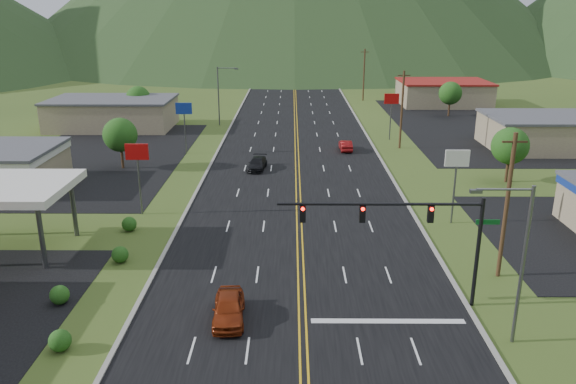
{
  "coord_description": "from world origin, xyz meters",
  "views": [
    {
      "loc": [
        -0.65,
        -16.84,
        17.44
      ],
      "look_at": [
        -0.92,
        22.63,
        4.5
      ],
      "focal_mm": 35.0,
      "sensor_mm": 36.0,
      "label": 1
    }
  ],
  "objects_px": {
    "streetlight_west": "(220,92)",
    "car_red_far": "(346,146)",
    "car_red_near": "(229,309)",
    "car_dark_mid": "(257,164)",
    "gas_canopy": "(0,189)",
    "traffic_signal": "(413,225)",
    "streetlight_east": "(518,255)"
  },
  "relations": [
    {
      "from": "car_red_near",
      "to": "gas_canopy",
      "type": "bearing_deg",
      "value": 147.36
    },
    {
      "from": "gas_canopy",
      "to": "car_red_near",
      "type": "distance_m",
      "value": 20.66
    },
    {
      "from": "traffic_signal",
      "to": "streetlight_east",
      "type": "distance_m",
      "value": 6.17
    },
    {
      "from": "car_red_near",
      "to": "car_dark_mid",
      "type": "bearing_deg",
      "value": 87.01
    },
    {
      "from": "car_red_near",
      "to": "car_red_far",
      "type": "height_order",
      "value": "car_red_near"
    },
    {
      "from": "gas_canopy",
      "to": "car_red_far",
      "type": "xyz_separation_m",
      "value": [
        28.28,
        31.5,
        -4.2
      ]
    },
    {
      "from": "car_dark_mid",
      "to": "car_red_far",
      "type": "distance_m",
      "value": 14.08
    },
    {
      "from": "car_red_near",
      "to": "car_dark_mid",
      "type": "distance_m",
      "value": 32.41
    },
    {
      "from": "streetlight_west",
      "to": "car_red_far",
      "type": "xyz_separation_m",
      "value": [
        17.95,
        -16.5,
        -4.51
      ]
    },
    {
      "from": "streetlight_west",
      "to": "car_red_far",
      "type": "distance_m",
      "value": 24.8
    },
    {
      "from": "traffic_signal",
      "to": "streetlight_east",
      "type": "relative_size",
      "value": 1.46
    },
    {
      "from": "traffic_signal",
      "to": "streetlight_west",
      "type": "bearing_deg",
      "value": 107.97
    },
    {
      "from": "gas_canopy",
      "to": "car_red_near",
      "type": "bearing_deg",
      "value": -29.18
    },
    {
      "from": "traffic_signal",
      "to": "streetlight_west",
      "type": "height_order",
      "value": "streetlight_west"
    },
    {
      "from": "traffic_signal",
      "to": "car_red_near",
      "type": "height_order",
      "value": "traffic_signal"
    },
    {
      "from": "traffic_signal",
      "to": "streetlight_east",
      "type": "height_order",
      "value": "streetlight_east"
    },
    {
      "from": "traffic_signal",
      "to": "streetlight_east",
      "type": "bearing_deg",
      "value": -40.39
    },
    {
      "from": "streetlight_west",
      "to": "car_red_far",
      "type": "bearing_deg",
      "value": -42.58
    },
    {
      "from": "traffic_signal",
      "to": "car_red_far",
      "type": "bearing_deg",
      "value": 90.3
    },
    {
      "from": "streetlight_east",
      "to": "streetlight_west",
      "type": "height_order",
      "value": "same"
    },
    {
      "from": "streetlight_east",
      "to": "car_red_far",
      "type": "height_order",
      "value": "streetlight_east"
    },
    {
      "from": "traffic_signal",
      "to": "car_red_far",
      "type": "relative_size",
      "value": 3.23
    },
    {
      "from": "traffic_signal",
      "to": "streetlight_west",
      "type": "distance_m",
      "value": 58.88
    },
    {
      "from": "gas_canopy",
      "to": "car_dark_mid",
      "type": "xyz_separation_m",
      "value": [
        17.42,
        22.53,
        -4.21
      ]
    },
    {
      "from": "streetlight_east",
      "to": "car_dark_mid",
      "type": "relative_size",
      "value": 1.99
    },
    {
      "from": "gas_canopy",
      "to": "car_dark_mid",
      "type": "distance_m",
      "value": 28.79
    },
    {
      "from": "car_red_near",
      "to": "car_red_far",
      "type": "relative_size",
      "value": 1.11
    },
    {
      "from": "traffic_signal",
      "to": "gas_canopy",
      "type": "distance_m",
      "value": 29.59
    },
    {
      "from": "traffic_signal",
      "to": "car_red_far",
      "type": "height_order",
      "value": "traffic_signal"
    },
    {
      "from": "streetlight_east",
      "to": "car_red_near",
      "type": "xyz_separation_m",
      "value": [
        -15.5,
        2.13,
        -4.41
      ]
    },
    {
      "from": "car_red_near",
      "to": "streetlight_east",
      "type": "bearing_deg",
      "value": -11.27
    },
    {
      "from": "gas_canopy",
      "to": "traffic_signal",
      "type": "bearing_deg",
      "value": -15.7
    }
  ]
}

